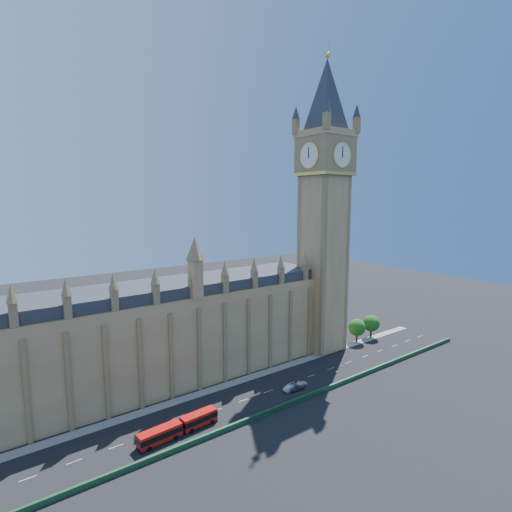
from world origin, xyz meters
TOP-DOWN VIEW (x-y plane):
  - ground at (0.00, 0.00)m, footprint 400.00×400.00m
  - palace_westminster at (-25.00, 22.00)m, footprint 120.00×20.00m
  - elizabeth_tower at (38.00, 13.99)m, footprint 20.59×20.59m
  - bridge_parapet at (0.00, -9.00)m, footprint 160.00×0.60m
  - kerb_north at (0.00, 9.50)m, footprint 160.00×3.00m
  - tree_east_near at (52.22, 10.08)m, footprint 6.00×6.00m
  - tree_east_far at (60.22, 10.08)m, footprint 6.00×6.00m
  - red_bus at (-23.71, -3.88)m, footprint 18.68×4.03m
  - car_grey at (10.61, -4.10)m, footprint 4.42×2.01m
  - car_silver at (9.18, -3.17)m, footprint 4.69×1.87m
  - car_white at (13.06, -2.94)m, footprint 4.36×2.16m
  - cone_a at (14.00, -0.77)m, footprint 0.47×0.47m
  - cone_b at (14.00, -2.90)m, footprint 0.59×0.59m
  - cone_c at (31.20, -1.34)m, footprint 0.46×0.46m
  - cone_d at (26.90, -3.16)m, footprint 0.51×0.51m

SIDE VIEW (x-z plane):
  - ground at x=0.00m, z-range 0.00..0.00m
  - kerb_north at x=0.00m, z-range 0.00..0.16m
  - cone_a at x=14.00m, z-range 0.00..0.61m
  - cone_c at x=31.20m, z-range 0.00..0.63m
  - cone_d at x=26.90m, z-range 0.00..0.73m
  - cone_b at x=14.00m, z-range 0.00..0.74m
  - bridge_parapet at x=0.00m, z-range 0.00..1.20m
  - car_white at x=13.06m, z-range 0.00..1.22m
  - car_grey at x=10.61m, z-range 0.00..1.47m
  - car_silver at x=9.18m, z-range 0.00..1.52m
  - red_bus at x=-23.71m, z-range 0.08..3.24m
  - tree_east_near at x=52.22m, z-range 1.39..9.89m
  - tree_east_far at x=60.22m, z-range 1.39..9.89m
  - palace_westminster at x=-25.00m, z-range -0.14..27.86m
  - elizabeth_tower at x=38.00m, z-range 2.06..107.06m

